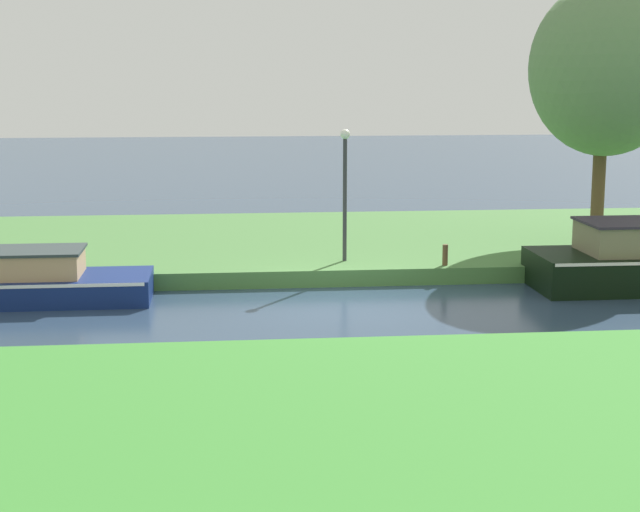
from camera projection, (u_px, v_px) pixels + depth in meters
name	position (u px, v px, depth m)	size (l,w,h in m)	color
ground_plane	(344.00, 307.00, 21.42)	(120.00, 120.00, 0.00)	#283B51
riverbank_far	(313.00, 243.00, 28.23)	(72.00, 10.00, 0.40)	#437438
riverbank_near	(433.00, 454.00, 12.57)	(72.00, 10.00, 0.40)	#397F30
willow_tree_left	(607.00, 68.00, 26.74)	(4.07, 4.75, 7.05)	brown
lamp_post	(345.00, 180.00, 24.19)	(0.24, 0.24, 3.22)	#333338
mooring_post_near	(445.00, 255.00, 23.91)	(0.13, 0.13, 0.50)	brown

